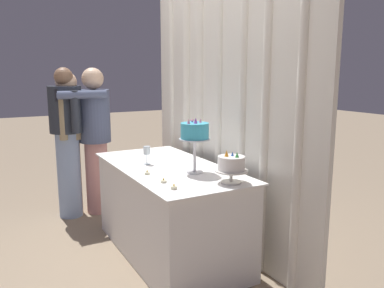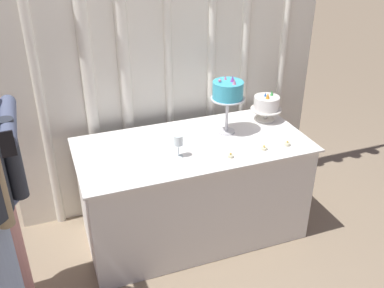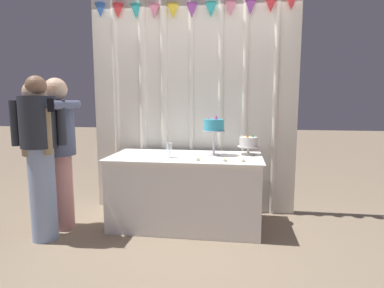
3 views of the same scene
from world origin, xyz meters
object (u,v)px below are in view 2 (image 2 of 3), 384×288
(cake_display_nearleft, at_px, (228,92))
(tealight_near_right, at_px, (287,144))
(cake_display_nearright, at_px, (266,104))
(tealight_near_left, at_px, (264,148))
(cake_table, at_px, (193,190))
(tealight_far_left, at_px, (230,156))
(wine_glass, at_px, (178,141))

(cake_display_nearleft, xyz_separation_m, tealight_near_right, (0.32, -0.34, -0.31))
(cake_display_nearright, relative_size, tealight_near_right, 5.39)
(tealight_near_left, height_order, tealight_near_right, tealight_near_right)
(cake_display_nearright, bearing_deg, tealight_near_left, -119.94)
(cake_display_nearright, bearing_deg, cake_table, -165.40)
(tealight_near_left, bearing_deg, tealight_far_left, -175.98)
(cake_display_nearright, distance_m, wine_glass, 0.89)
(tealight_near_left, distance_m, tealight_near_right, 0.18)
(tealight_far_left, distance_m, tealight_near_right, 0.45)
(cake_table, bearing_deg, wine_glass, -138.80)
(tealight_far_left, xyz_separation_m, tealight_near_left, (0.26, 0.02, -0.00))
(cake_display_nearright, bearing_deg, wine_glass, -159.50)
(cake_table, distance_m, cake_display_nearright, 0.88)
(tealight_near_left, bearing_deg, wine_glass, 169.15)
(cake_table, bearing_deg, cake_display_nearright, 14.60)
(cake_table, bearing_deg, cake_display_nearleft, 16.28)
(tealight_near_right, bearing_deg, wine_glass, 171.27)
(wine_glass, bearing_deg, cake_display_nearright, 20.50)
(tealight_far_left, relative_size, tealight_near_left, 0.92)
(cake_table, height_order, tealight_near_right, tealight_near_right)
(wine_glass, distance_m, tealight_far_left, 0.36)
(cake_display_nearleft, height_order, tealight_far_left, cake_display_nearleft)
(tealight_far_left, bearing_deg, cake_table, 122.67)
(cake_display_nearleft, relative_size, wine_glass, 2.78)
(tealight_near_left, relative_size, tealight_near_right, 1.03)
(tealight_far_left, distance_m, tealight_near_left, 0.27)
(cake_display_nearright, xyz_separation_m, tealight_near_left, (-0.24, -0.42, -0.12))
(cake_display_nearleft, bearing_deg, tealight_near_right, -46.91)
(wine_glass, distance_m, tealight_near_left, 0.61)
(cake_display_nearleft, bearing_deg, tealight_far_left, -110.11)
(cake_display_nearleft, height_order, tealight_near_right, cake_display_nearleft)
(tealight_near_left, bearing_deg, cake_display_nearright, 60.06)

